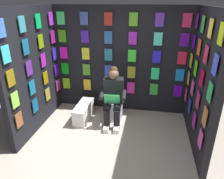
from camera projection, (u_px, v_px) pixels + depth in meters
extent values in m
plane|color=#B2A899|center=(101.00, 165.00, 3.33)|extent=(30.00, 30.00, 0.00)
cube|color=black|center=(121.00, 61.00, 4.66)|extent=(3.03, 0.10, 2.31)
cube|color=#7CC019|center=(67.00, 83.00, 5.03)|extent=(0.17, 0.01, 0.26)
cube|color=yellow|center=(87.00, 85.00, 4.94)|extent=(0.17, 0.01, 0.26)
cube|color=#A81628|center=(109.00, 86.00, 4.86)|extent=(0.17, 0.01, 0.26)
cube|color=#ED29B9|center=(131.00, 88.00, 4.77)|extent=(0.17, 0.01, 0.26)
cube|color=green|center=(154.00, 89.00, 4.69)|extent=(0.17, 0.01, 0.26)
cube|color=#5A0CCB|center=(178.00, 91.00, 4.60)|extent=(0.17, 0.01, 0.26)
cube|color=#0AA311|center=(65.00, 68.00, 4.88)|extent=(0.17, 0.01, 0.26)
cube|color=#539E2A|center=(86.00, 70.00, 4.80)|extent=(0.17, 0.01, 0.26)
cube|color=blue|center=(109.00, 71.00, 4.71)|extent=(0.17, 0.01, 0.26)
cube|color=#9EA51E|center=(131.00, 72.00, 4.63)|extent=(0.17, 0.01, 0.26)
cube|color=#20EE88|center=(155.00, 74.00, 4.54)|extent=(0.17, 0.01, 0.26)
cube|color=blue|center=(180.00, 75.00, 4.46)|extent=(0.17, 0.01, 0.26)
cube|color=#DF15B3|center=(64.00, 53.00, 4.74)|extent=(0.17, 0.01, 0.26)
cube|color=yellow|center=(86.00, 54.00, 4.65)|extent=(0.17, 0.01, 0.26)
cube|color=teal|center=(108.00, 55.00, 4.57)|extent=(0.17, 0.01, 0.26)
cube|color=#34EA32|center=(132.00, 56.00, 4.48)|extent=(0.17, 0.01, 0.26)
cube|color=#261CD8|center=(157.00, 57.00, 4.40)|extent=(0.17, 0.01, 0.26)
cube|color=#D21C45|center=(182.00, 58.00, 4.31)|extent=(0.17, 0.01, 0.26)
cube|color=#409F15|center=(62.00, 36.00, 4.59)|extent=(0.17, 0.01, 0.26)
cube|color=#451EB0|center=(85.00, 37.00, 4.51)|extent=(0.17, 0.01, 0.26)
cube|color=#255BA7|center=(108.00, 37.00, 4.42)|extent=(0.17, 0.01, 0.26)
cube|color=purple|center=(133.00, 38.00, 4.34)|extent=(0.17, 0.01, 0.26)
cube|color=#44E4CA|center=(158.00, 39.00, 4.25)|extent=(0.17, 0.01, 0.26)
cube|color=#550E90|center=(184.00, 40.00, 4.16)|extent=(0.17, 0.01, 0.26)
cube|color=#3AE063|center=(61.00, 18.00, 4.45)|extent=(0.17, 0.01, 0.26)
cube|color=#394FA6|center=(84.00, 19.00, 4.36)|extent=(0.17, 0.01, 0.26)
cube|color=#A0271B|center=(108.00, 19.00, 4.28)|extent=(0.17, 0.01, 0.26)
cube|color=#5FAC24|center=(133.00, 19.00, 4.19)|extent=(0.17, 0.01, 0.26)
cube|color=#5832B1|center=(160.00, 20.00, 4.11)|extent=(0.17, 0.01, 0.26)
cube|color=#D02956|center=(187.00, 20.00, 4.02)|extent=(0.17, 0.01, 0.26)
cube|color=black|center=(202.00, 81.00, 3.49)|extent=(0.10, 1.92, 2.31)
cube|color=#D1417C|center=(186.00, 94.00, 4.44)|extent=(0.01, 0.17, 0.26)
cube|color=#2A35A2|center=(189.00, 106.00, 3.97)|extent=(0.01, 0.17, 0.26)
cube|color=#9D1A97|center=(194.00, 120.00, 3.50)|extent=(0.01, 0.17, 0.26)
cube|color=#CE3FAD|center=(200.00, 139.00, 3.03)|extent=(0.01, 0.17, 0.26)
cube|color=gold|center=(188.00, 78.00, 4.30)|extent=(0.01, 0.17, 0.26)
cube|color=#D84596|center=(192.00, 88.00, 3.83)|extent=(0.01, 0.17, 0.26)
cube|color=#A52B5C|center=(198.00, 100.00, 3.36)|extent=(0.01, 0.17, 0.26)
cube|color=#B06934|center=(205.00, 117.00, 2.89)|extent=(0.01, 0.17, 0.26)
cube|color=#C5D930|center=(191.00, 60.00, 4.15)|extent=(0.01, 0.17, 0.26)
cube|color=#4ED515|center=(196.00, 68.00, 3.68)|extent=(0.01, 0.17, 0.26)
cube|color=#BE0A3E|center=(202.00, 78.00, 3.21)|extent=(0.01, 0.17, 0.26)
cube|color=green|center=(210.00, 92.00, 2.74)|extent=(0.01, 0.17, 0.26)
cube|color=#650DE8|center=(194.00, 41.00, 4.01)|extent=(0.01, 0.17, 0.26)
cube|color=orange|center=(199.00, 47.00, 3.54)|extent=(0.01, 0.17, 0.26)
cube|color=#D62D58|center=(206.00, 55.00, 3.07)|extent=(0.01, 0.17, 0.26)
cube|color=blue|center=(215.00, 65.00, 2.60)|extent=(0.01, 0.17, 0.26)
cube|color=#7B179A|center=(197.00, 21.00, 3.86)|extent=(0.01, 0.17, 0.26)
cube|color=green|center=(203.00, 24.00, 3.39)|extent=(0.01, 0.17, 0.26)
cube|color=#F0CF4D|center=(210.00, 28.00, 2.92)|extent=(0.01, 0.17, 0.26)
cube|color=#BCD51D|center=(221.00, 34.00, 2.45)|extent=(0.01, 0.17, 0.26)
cube|color=black|center=(34.00, 71.00, 4.00)|extent=(0.10, 1.92, 2.31)
cube|color=#984F2D|center=(19.00, 120.00, 3.51)|extent=(0.01, 0.17, 0.26)
cube|color=#125790|center=(35.00, 106.00, 3.98)|extent=(0.01, 0.17, 0.26)
cube|color=#AE9C38|center=(48.00, 94.00, 4.45)|extent=(0.01, 0.17, 0.26)
cube|color=#CC3BA6|center=(58.00, 85.00, 4.92)|extent=(0.01, 0.17, 0.26)
cube|color=#97EE4A|center=(15.00, 100.00, 3.37)|extent=(0.01, 0.17, 0.26)
cube|color=#1974A5|center=(32.00, 87.00, 3.84)|extent=(0.01, 0.17, 0.26)
cube|color=#99800B|center=(46.00, 78.00, 4.31)|extent=(0.01, 0.17, 0.26)
cube|color=#4D0FAF|center=(56.00, 70.00, 4.78)|extent=(0.01, 0.17, 0.26)
cube|color=olive|center=(11.00, 78.00, 3.22)|extent=(0.01, 0.17, 0.26)
cube|color=#65289C|center=(29.00, 68.00, 3.69)|extent=(0.01, 0.17, 0.26)
cube|color=#B420C1|center=(43.00, 60.00, 4.16)|extent=(0.01, 0.17, 0.26)
cube|color=#3027C7|center=(55.00, 54.00, 4.63)|extent=(0.01, 0.17, 0.26)
cube|color=#3AC7DE|center=(6.00, 54.00, 3.08)|extent=(0.01, 0.17, 0.26)
cube|color=#196293|center=(26.00, 47.00, 3.55)|extent=(0.01, 0.17, 0.26)
cube|color=#7AA40E|center=(41.00, 41.00, 4.02)|extent=(0.01, 0.17, 0.26)
cube|color=#9D1995|center=(53.00, 37.00, 4.49)|extent=(0.01, 0.17, 0.26)
cube|color=#3A70D0|center=(1.00, 28.00, 2.93)|extent=(0.01, 0.17, 0.26)
cube|color=teal|center=(22.00, 24.00, 3.40)|extent=(0.01, 0.17, 0.26)
cube|color=#0DC764|center=(38.00, 21.00, 3.87)|extent=(0.01, 0.17, 0.26)
cube|color=#A82CE1|center=(51.00, 19.00, 4.34)|extent=(0.01, 0.17, 0.26)
cylinder|color=white|center=(114.00, 110.00, 4.57)|extent=(0.38, 0.38, 0.40)
cylinder|color=white|center=(114.00, 101.00, 4.48)|extent=(0.41, 0.41, 0.02)
cube|color=white|center=(115.00, 89.00, 4.65)|extent=(0.39, 0.21, 0.36)
cylinder|color=white|center=(115.00, 91.00, 4.57)|extent=(0.39, 0.10, 0.39)
cube|color=black|center=(114.00, 90.00, 4.35)|extent=(0.42, 0.25, 0.52)
sphere|color=brown|center=(113.00, 74.00, 4.18)|extent=(0.21, 0.21, 0.21)
sphere|color=#472D19|center=(114.00, 70.00, 4.18)|extent=(0.17, 0.17, 0.17)
cylinder|color=black|center=(118.00, 105.00, 4.25)|extent=(0.18, 0.41, 0.15)
cylinder|color=black|center=(108.00, 105.00, 4.27)|extent=(0.18, 0.41, 0.15)
cylinder|color=black|center=(117.00, 120.00, 4.18)|extent=(0.12, 0.12, 0.42)
cylinder|color=black|center=(107.00, 119.00, 4.20)|extent=(0.12, 0.12, 0.42)
cube|color=white|center=(116.00, 129.00, 4.19)|extent=(0.13, 0.27, 0.09)
cube|color=white|center=(106.00, 128.00, 4.21)|extent=(0.13, 0.27, 0.09)
cylinder|color=black|center=(124.00, 95.00, 4.17)|extent=(0.11, 0.32, 0.13)
cylinder|color=black|center=(102.00, 94.00, 4.21)|extent=(0.11, 0.32, 0.13)
cube|color=#39DB69|center=(112.00, 99.00, 4.05)|extent=(0.31, 0.15, 0.23)
cube|color=white|center=(84.00, 112.00, 4.56)|extent=(0.26, 0.75, 0.32)
cube|color=white|center=(83.00, 105.00, 4.49)|extent=(0.28, 0.78, 0.03)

